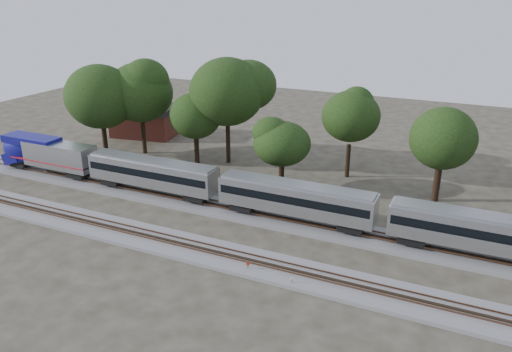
{
  "coord_description": "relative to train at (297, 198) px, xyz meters",
  "views": [
    {
      "loc": [
        21.88,
        -42.14,
        25.44
      ],
      "look_at": [
        0.14,
        5.0,
        5.5
      ],
      "focal_mm": 35.0,
      "sensor_mm": 36.0,
      "label": 1
    }
  ],
  "objects": [
    {
      "name": "track_near",
      "position": [
        -4.69,
        -10.0,
        -3.08
      ],
      "size": [
        160.0,
        5.0,
        0.73
      ],
      "color": "slate",
      "rests_on": "ground"
    },
    {
      "name": "brick_building",
      "position": [
        -37.35,
        22.75,
        -0.61
      ],
      "size": [
        12.2,
        9.54,
        5.31
      ],
      "rotation": [
        0.0,
        0.0,
        0.17
      ],
      "color": "maroon",
      "rests_on": "ground"
    },
    {
      "name": "tree_0",
      "position": [
        -35.97,
        10.26,
        6.2
      ],
      "size": [
        9.65,
        9.65,
        13.61
      ],
      "color": "black",
      "rests_on": "ground"
    },
    {
      "name": "switch_stand_red",
      "position": [
        -0.6,
        -11.41,
        -2.61
      ],
      "size": [
        0.34,
        0.07,
        1.06
      ],
      "rotation": [
        0.0,
        0.0,
        0.13
      ],
      "color": "#512D19",
      "rests_on": "ground"
    },
    {
      "name": "train",
      "position": [
        0.0,
        0.0,
        0.0
      ],
      "size": [
        93.15,
        3.21,
        4.74
      ],
      "color": "#B3B6BB",
      "rests_on": "ground"
    },
    {
      "name": "tree_1",
      "position": [
        -31.3,
        14.03,
        6.54
      ],
      "size": [
        10.0,
        10.0,
        14.1
      ],
      "color": "black",
      "rests_on": "ground"
    },
    {
      "name": "tree_5",
      "position": [
        1.23,
        17.24,
        5.48
      ],
      "size": [
        8.92,
        8.92,
        12.58
      ],
      "color": "black",
      "rests_on": "ground"
    },
    {
      "name": "tree_3",
      "position": [
        -16.9,
        15.67,
        7.57
      ],
      "size": [
        11.04,
        11.04,
        15.57
      ],
      "color": "black",
      "rests_on": "ground"
    },
    {
      "name": "ground",
      "position": [
        -4.69,
        -6.0,
        -3.28
      ],
      "size": [
        160.0,
        160.0,
        0.0
      ],
      "primitive_type": "plane",
      "color": "#383328",
      "rests_on": "ground"
    },
    {
      "name": "tree_6",
      "position": [
        13.51,
        13.62,
        4.86
      ],
      "size": [
        8.29,
        8.29,
        11.69
      ],
      "color": "black",
      "rests_on": "ground"
    },
    {
      "name": "tree_2",
      "position": [
        -21.08,
        13.38,
        4.06
      ],
      "size": [
        7.49,
        7.49,
        10.55
      ],
      "color": "black",
      "rests_on": "ground"
    },
    {
      "name": "tree_4",
      "position": [
        -5.6,
        9.31,
        2.91
      ],
      "size": [
        6.32,
        6.32,
        8.91
      ],
      "color": "black",
      "rests_on": "ground"
    },
    {
      "name": "switch_stand_white",
      "position": [
        4.04,
        -11.91,
        -2.65
      ],
      "size": [
        0.32,
        0.08,
        0.99
      ],
      "rotation": [
        0.0,
        0.0,
        0.17
      ],
      "color": "#512D19",
      "rests_on": "ground"
    },
    {
      "name": "switch_lever",
      "position": [
        3.4,
        -11.6,
        -3.13
      ],
      "size": [
        0.58,
        0.46,
        0.3
      ],
      "primitive_type": "cube",
      "rotation": [
        0.0,
        0.0,
        0.38
      ],
      "color": "#512D19",
      "rests_on": "ground"
    },
    {
      "name": "track_far",
      "position": [
        -4.69,
        -0.0,
        -3.08
      ],
      "size": [
        160.0,
        5.0,
        0.73
      ],
      "color": "slate",
      "rests_on": "ground"
    }
  ]
}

